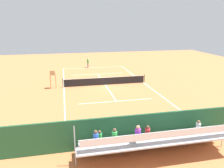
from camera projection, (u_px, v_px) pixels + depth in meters
name	position (u px, v px, depth m)	size (l,w,h in m)	color
ground_plane	(105.00, 85.00, 27.60)	(60.00, 60.00, 0.00)	#D17542
court_line_markings	(105.00, 85.00, 27.64)	(10.10, 22.20, 0.01)	white
tennis_net	(105.00, 81.00, 27.47)	(10.30, 0.10, 1.07)	black
backdrop_wall	(145.00, 128.00, 14.16)	(18.00, 0.16, 2.00)	#235633
bleacher_stand	(151.00, 140.00, 12.91)	(9.06, 2.40, 2.48)	#B2B2B7
umpire_chair	(53.00, 77.00, 25.84)	(0.67, 0.67, 2.14)	#A88456
courtside_bench	(186.00, 125.00, 15.63)	(1.80, 0.40, 0.93)	#33383D
equipment_bag	(158.00, 134.00, 15.18)	(0.90, 0.36, 0.36)	black
tennis_player	(88.00, 62.00, 37.66)	(0.44, 0.56, 1.93)	navy
tennis_racket	(84.00, 69.00, 37.11)	(0.54, 0.49, 0.03)	black
tennis_ball_near	(92.00, 69.00, 36.87)	(0.07, 0.07, 0.07)	#CCDB33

